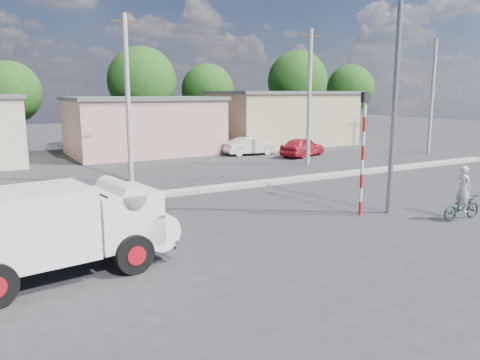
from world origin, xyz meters
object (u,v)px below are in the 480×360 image
bicycle (461,207)px  cyclist (462,197)px  traffic_pole (363,143)px  streetlight (393,74)px  truck (63,226)px  car_red (303,147)px  car_cream (250,146)px

bicycle → cyclist: (0.00, 0.00, 0.36)m
cyclist → traffic_pole: traffic_pole is taller
cyclist → streetlight: streetlight is taller
truck → traffic_pole: traffic_pole is taller
car_red → streetlight: size_ratio=0.43×
truck → car_cream: size_ratio=1.47×
car_cream → car_red: 3.67m
traffic_pole → streetlight: streetlight is taller
traffic_pole → car_cream: bearing=72.5°
truck → car_cream: bearing=40.0°
cyclist → car_red: bearing=-14.3°
car_cream → bicycle: bearing=177.5°
bicycle → car_red: bearing=-14.3°
bicycle → traffic_pole: traffic_pole is taller
cyclist → streetlight: bearing=45.0°
car_red → traffic_pole: traffic_pole is taller
traffic_pole → truck: bearing=-176.5°
truck → bicycle: (12.78, -1.58, -0.78)m
traffic_pole → streetlight: size_ratio=0.48×
truck → streetlight: size_ratio=0.61×
truck → car_red: 22.90m
cyclist → car_cream: (2.48, 18.29, -0.18)m
truck → streetlight: streetlight is taller
car_cream → traffic_pole: size_ratio=0.86×
car_red → traffic_pole: size_ratio=0.89×
truck → car_cream: 22.64m
bicycle → car_cream: bearing=-3.9°
bicycle → traffic_pole: 4.03m
bicycle → traffic_pole: (-2.59, 2.19, 2.16)m
traffic_pole → cyclist: bearing=-40.2°
bicycle → car_red: car_red is taller
bicycle → streetlight: bearing=45.0°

